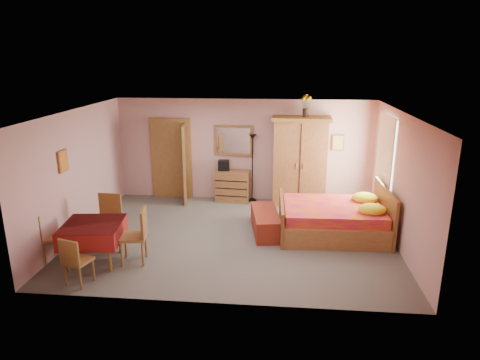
# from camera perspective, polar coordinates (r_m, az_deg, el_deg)

# --- Properties ---
(floor) EXTENTS (6.50, 6.50, 0.00)m
(floor) POSITION_cam_1_polar(r_m,az_deg,el_deg) (9.01, -0.82, -7.56)
(floor) COLOR #625E56
(floor) RESTS_ON ground
(ceiling) EXTENTS (6.50, 6.50, 0.00)m
(ceiling) POSITION_cam_1_polar(r_m,az_deg,el_deg) (8.30, -0.89, 9.08)
(ceiling) COLOR brown
(ceiling) RESTS_ON wall_back
(wall_back) EXTENTS (6.50, 0.10, 2.60)m
(wall_back) POSITION_cam_1_polar(r_m,az_deg,el_deg) (10.98, 0.56, 3.99)
(wall_back) COLOR #C4918E
(wall_back) RESTS_ON floor
(wall_front) EXTENTS (6.50, 0.10, 2.60)m
(wall_front) POSITION_cam_1_polar(r_m,az_deg,el_deg) (6.22, -3.37, -5.91)
(wall_front) COLOR #C4918E
(wall_front) RESTS_ON floor
(wall_left) EXTENTS (0.10, 5.00, 2.60)m
(wall_left) POSITION_cam_1_polar(r_m,az_deg,el_deg) (9.47, -20.80, 0.90)
(wall_left) COLOR #C4918E
(wall_left) RESTS_ON floor
(wall_right) EXTENTS (0.10, 5.00, 2.60)m
(wall_right) POSITION_cam_1_polar(r_m,az_deg,el_deg) (8.83, 20.60, -0.16)
(wall_right) COLOR #C4918E
(wall_right) RESTS_ON floor
(doorway) EXTENTS (1.06, 0.12, 2.15)m
(doorway) POSITION_cam_1_polar(r_m,az_deg,el_deg) (11.32, -9.09, 2.75)
(doorway) COLOR #9E6B35
(doorway) RESTS_ON floor
(window) EXTENTS (0.08, 1.40, 1.95)m
(window) POSITION_cam_1_polar(r_m,az_deg,el_deg) (9.91, 18.74, 2.65)
(window) COLOR white
(window) RESTS_ON wall_right
(picture_left) EXTENTS (0.04, 0.32, 0.42)m
(picture_left) POSITION_cam_1_polar(r_m,az_deg,el_deg) (8.85, -22.55, 2.35)
(picture_left) COLOR orange
(picture_left) RESTS_ON wall_left
(picture_back) EXTENTS (0.30, 0.04, 0.40)m
(picture_back) POSITION_cam_1_polar(r_m,az_deg,el_deg) (10.95, 12.94, 4.89)
(picture_back) COLOR #D8BF59
(picture_back) RESTS_ON wall_back
(chest_of_drawers) EXTENTS (0.88, 0.50, 0.80)m
(chest_of_drawers) POSITION_cam_1_polar(r_m,az_deg,el_deg) (11.00, -0.97, -0.81)
(chest_of_drawers) COLOR brown
(chest_of_drawers) RESTS_ON floor
(wall_mirror) EXTENTS (1.00, 0.10, 0.79)m
(wall_mirror) POSITION_cam_1_polar(r_m,az_deg,el_deg) (10.93, -0.88, 5.28)
(wall_mirror) COLOR white
(wall_mirror) RESTS_ON wall_back
(stereo) EXTENTS (0.30, 0.23, 0.27)m
(stereo) POSITION_cam_1_polar(r_m,az_deg,el_deg) (10.93, -2.18, 1.97)
(stereo) COLOR black
(stereo) RESTS_ON chest_of_drawers
(floor_lamp) EXTENTS (0.23, 0.23, 1.75)m
(floor_lamp) POSITION_cam_1_polar(r_m,az_deg,el_deg) (10.91, 1.65, 1.60)
(floor_lamp) COLOR black
(floor_lamp) RESTS_ON floor
(wardrobe) EXTENTS (1.45, 0.79, 2.22)m
(wardrobe) POSITION_cam_1_polar(r_m,az_deg,el_deg) (10.69, 8.00, 2.45)
(wardrobe) COLOR #A66738
(wardrobe) RESTS_ON floor
(sunflower_vase) EXTENTS (0.22, 0.22, 0.54)m
(sunflower_vase) POSITION_cam_1_polar(r_m,az_deg,el_deg) (10.47, 8.77, 9.79)
(sunflower_vase) COLOR yellow
(sunflower_vase) RESTS_ON wardrobe
(bed) EXTENTS (2.27, 1.81, 1.03)m
(bed) POSITION_cam_1_polar(r_m,az_deg,el_deg) (9.18, 12.24, -4.00)
(bed) COLOR #BF124F
(bed) RESTS_ON floor
(bench) EXTENTS (0.71, 1.44, 0.46)m
(bench) POSITION_cam_1_polar(r_m,az_deg,el_deg) (9.16, 3.41, -5.62)
(bench) COLOR maroon
(bench) RESTS_ON floor
(dining_table) EXTENTS (1.14, 1.14, 0.75)m
(dining_table) POSITION_cam_1_polar(r_m,az_deg,el_deg) (8.27, -18.88, -7.93)
(dining_table) COLOR maroon
(dining_table) RESTS_ON floor
(chair_south) EXTENTS (0.47, 0.47, 0.84)m
(chair_south) POSITION_cam_1_polar(r_m,az_deg,el_deg) (7.60, -20.78, -9.95)
(chair_south) COLOR brown
(chair_south) RESTS_ON floor
(chair_north) EXTENTS (0.48, 0.48, 1.02)m
(chair_north) POSITION_cam_1_polar(r_m,az_deg,el_deg) (8.83, -17.32, -5.27)
(chair_north) COLOR #B0793B
(chair_north) RESTS_ON floor
(chair_west) EXTENTS (0.53, 0.53, 0.95)m
(chair_west) POSITION_cam_1_polar(r_m,az_deg,el_deg) (8.54, -23.39, -6.90)
(chair_west) COLOR #AE743B
(chair_west) RESTS_ON floor
(chair_east) EXTENTS (0.53, 0.53, 1.02)m
(chair_east) POSITION_cam_1_polar(r_m,az_deg,el_deg) (8.02, -14.08, -7.25)
(chair_east) COLOR #A46F37
(chair_east) RESTS_ON floor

